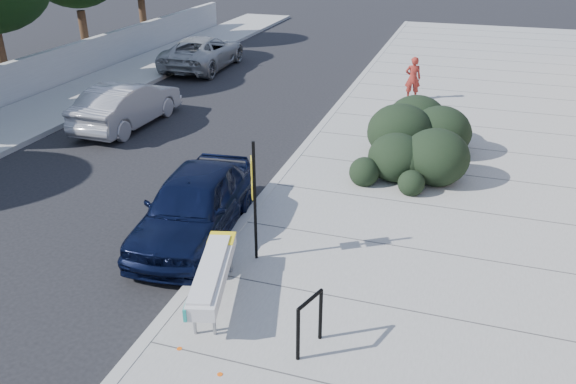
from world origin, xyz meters
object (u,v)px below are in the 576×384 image
object	(u,v)px
sign_post	(254,194)
sedan_navy	(194,205)
bike_rack	(310,319)
bench	(213,273)
wagon_silver	(127,104)
suv_silver	(203,52)
pedestrian	(413,78)

from	to	relation	value
sign_post	sedan_navy	size ratio (longest dim) A/B	0.56
bike_rack	sedan_navy	world-z (taller)	sedan_navy
bench	wagon_silver	world-z (taller)	wagon_silver
wagon_silver	sedan_navy	bearing A→B (deg)	133.81
suv_silver	pedestrian	bearing A→B (deg)	162.74
bench	pedestrian	bearing A→B (deg)	67.66
bike_rack	wagon_silver	xyz separation A→B (m)	(-8.46, 8.49, -0.00)
sign_post	wagon_silver	world-z (taller)	sign_post
bench	sign_post	distance (m)	1.68
sign_post	sedan_navy	world-z (taller)	sign_post
bench	sign_post	bearing A→B (deg)	67.88
sign_post	pedestrian	bearing A→B (deg)	58.84
wagon_silver	suv_silver	size ratio (longest dim) A/B	0.84
sign_post	sedan_navy	bearing A→B (deg)	133.92
pedestrian	bike_rack	bearing A→B (deg)	79.27
sign_post	pedestrian	world-z (taller)	sign_post
sign_post	wagon_silver	distance (m)	9.34
sign_post	suv_silver	bearing A→B (deg)	95.49
bench	wagon_silver	bearing A→B (deg)	115.37
bench	sedan_navy	size ratio (longest dim) A/B	0.56
sedan_navy	suv_silver	xyz separation A→B (m)	(-6.34, 13.61, -0.01)
bench	sedan_navy	distance (m)	2.54
wagon_silver	suv_silver	distance (m)	7.99
bike_rack	suv_silver	bearing A→B (deg)	139.59
sedan_navy	pedestrian	distance (m)	11.45
sedan_navy	suv_silver	size ratio (longest dim) A/B	0.82
wagon_silver	suv_silver	bearing A→B (deg)	-80.34
bench	pedestrian	distance (m)	13.24
bike_rack	sign_post	size ratio (longest dim) A/B	0.39
sedan_navy	pedestrian	world-z (taller)	pedestrian
bench	sign_post	world-z (taller)	sign_post
suv_silver	bench	bearing A→B (deg)	114.27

